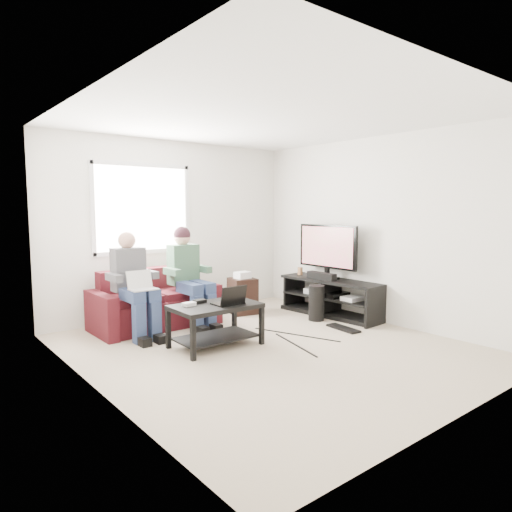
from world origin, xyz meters
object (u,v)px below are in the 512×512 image
object	(u,v)px
sofa	(154,305)
tv	(327,248)
end_table	(243,295)
coffee_table	(216,315)
tv_stand	(332,299)
subwoofer	(316,303)

from	to	relation	value
sofa	tv	world-z (taller)	tv
sofa	end_table	bearing A→B (deg)	-6.64
sofa	end_table	xyz separation A→B (m)	(1.39, -0.16, -0.00)
coffee_table	sofa	bearing A→B (deg)	96.42
tv_stand	subwoofer	xyz separation A→B (m)	(-0.41, -0.08, 0.01)
tv	end_table	world-z (taller)	tv
tv_stand	subwoofer	world-z (taller)	tv_stand
sofa	subwoofer	world-z (taller)	sofa
tv_stand	tv	size ratio (longest dim) A/B	1.53
subwoofer	tv	bearing A→B (deg)	23.44
sofa	subwoofer	distance (m)	2.28
end_table	tv	bearing A→B (deg)	-40.32
coffee_table	tv	distance (m)	2.33
sofa	tv_stand	xyz separation A→B (m)	(2.37, -1.09, -0.05)
subwoofer	tv_stand	bearing A→B (deg)	10.47
tv	subwoofer	distance (m)	0.87
tv	sofa	bearing A→B (deg)	157.33
subwoofer	sofa	bearing A→B (deg)	149.34
tv	end_table	xyz separation A→B (m)	(-0.97, 0.83, -0.72)
sofa	coffee_table	size ratio (longest dim) A/B	1.63
sofa	end_table	distance (m)	1.40
tv_stand	end_table	distance (m)	1.35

